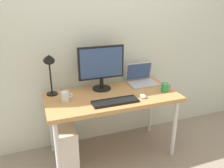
{
  "coord_description": "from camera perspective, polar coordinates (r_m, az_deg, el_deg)",
  "views": [
    {
      "loc": [
        -0.74,
        -2.03,
        1.65
      ],
      "look_at": [
        0.0,
        0.0,
        0.82
      ],
      "focal_mm": 37.17,
      "sensor_mm": 36.0,
      "label": 1
    }
  ],
  "objects": [
    {
      "name": "ground_plane",
      "position": [
        2.72,
        0.0,
        -16.43
      ],
      "size": [
        6.0,
        6.0,
        0.0
      ],
      "primitive_type": "plane",
      "color": "gray"
    },
    {
      "name": "back_wall",
      "position": [
        2.55,
        -2.99,
        13.0
      ],
      "size": [
        4.4,
        0.04,
        2.6
      ],
      "primitive_type": "cube",
      "color": "silver",
      "rests_on": "ground_plane"
    },
    {
      "name": "desk",
      "position": [
        2.39,
        0.0,
        -4.17
      ],
      "size": [
        1.34,
        0.64,
        0.7
      ],
      "color": "#B7844C",
      "rests_on": "ground_plane"
    },
    {
      "name": "monitor",
      "position": [
        2.42,
        -2.64,
        4.56
      ],
      "size": [
        0.49,
        0.2,
        0.47
      ],
      "color": "black",
      "rests_on": "desk"
    },
    {
      "name": "laptop",
      "position": [
        2.67,
        7.21,
        1.35
      ],
      "size": [
        0.32,
        0.26,
        0.23
      ],
      "color": "#B2B2B7",
      "rests_on": "desk"
    },
    {
      "name": "desk_lamp",
      "position": [
        2.31,
        -15.11,
        4.67
      ],
      "size": [
        0.11,
        0.16,
        0.46
      ],
      "color": "black",
      "rests_on": "desk"
    },
    {
      "name": "keyboard",
      "position": [
        2.19,
        0.79,
        -4.34
      ],
      "size": [
        0.44,
        0.14,
        0.02
      ],
      "primitive_type": "cube",
      "color": "black",
      "rests_on": "desk"
    },
    {
      "name": "mouse",
      "position": [
        2.31,
        7.63,
        -2.95
      ],
      "size": [
        0.06,
        0.09,
        0.03
      ],
      "primitive_type": "ellipsoid",
      "color": "silver",
      "rests_on": "desk"
    },
    {
      "name": "coffee_mug",
      "position": [
        2.49,
        12.85,
        -0.8
      ],
      "size": [
        0.11,
        0.07,
        0.09
      ],
      "color": "#268C4C",
      "rests_on": "desk"
    },
    {
      "name": "glass_cup",
      "position": [
        2.25,
        -11.45,
        -3.02
      ],
      "size": [
        0.11,
        0.08,
        0.1
      ],
      "color": "silver",
      "rests_on": "desk"
    },
    {
      "name": "computer_tower",
      "position": [
        2.52,
        -11.04,
        -14.44
      ],
      "size": [
        0.18,
        0.36,
        0.42
      ],
      "primitive_type": "cube",
      "color": "silver",
      "rests_on": "ground_plane"
    }
  ]
}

